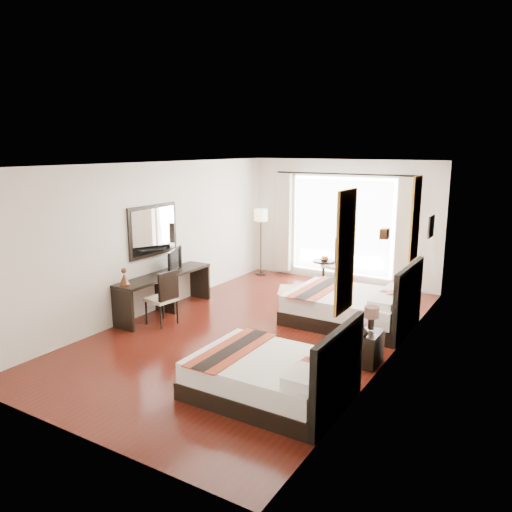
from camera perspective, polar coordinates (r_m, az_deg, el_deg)
The scene contains 29 objects.
floor at distance 8.62m, azimuth 0.26°, elevation -8.50°, with size 4.50×7.50×0.01m, color #3C150B.
ceiling at distance 8.06m, azimuth 0.28°, elevation 10.41°, with size 4.50×7.50×0.02m, color white.
wall_headboard at distance 7.36m, azimuth 15.45°, elevation -1.17°, with size 0.01×7.50×2.80m, color silver.
wall_desk at distance 9.55m, azimuth -11.37°, elevation 2.08°, with size 0.01×7.50×2.80m, color silver.
wall_window at distance 11.56m, azimuth 9.86°, elevation 3.89°, with size 4.50×0.01×2.80m, color silver.
wall_entry at distance 5.47m, azimuth -20.42°, elevation -6.17°, with size 4.50×0.01×2.80m, color silver.
window_glass at distance 11.56m, azimuth 9.82°, elevation 3.39°, with size 2.40×0.02×2.20m, color white.
sheer_curtain at distance 11.50m, azimuth 9.71°, elevation 3.36°, with size 2.30×0.02×2.10m, color white.
drape_left at distance 12.07m, azimuth 3.21°, elevation 3.83°, with size 0.35×0.14×2.35m, color beige.
drape_right at distance 11.03m, azimuth 16.65°, elevation 2.53°, with size 0.35×0.14×2.35m, color beige.
art_panel_near at distance 5.49m, azimuth 10.18°, elevation 0.44°, with size 0.03×0.50×1.35m, color #9B4116.
art_panel_far at distance 8.38m, azimuth 17.77°, elevation 4.12°, with size 0.03×0.50×1.35m, color #9B4116.
wall_sconce at distance 6.95m, azimuth 14.48°, elevation 2.48°, with size 0.10×0.14×0.14m, color #412617.
mirror_frame at distance 9.44m, azimuth -11.68°, elevation 2.87°, with size 0.04×1.25×0.95m, color black.
mirror_glass at distance 9.43m, azimuth -11.57°, elevation 2.86°, with size 0.01×1.12×0.82m, color white.
bed_near at distance 6.38m, azimuth 2.01°, elevation -13.52°, with size 1.90×1.48×1.07m.
bed_far at distance 9.01m, azimuth 11.06°, elevation -5.71°, with size 2.09×1.63×1.18m.
nightstand at distance 7.46m, azimuth 12.40°, elevation -10.19°, with size 0.40×0.50×0.48m, color black.
table_lamp at distance 7.36m, azimuth 13.07°, elevation -6.47°, with size 0.21×0.21×0.34m.
vase at distance 7.18m, azimuth 12.18°, elevation -8.26°, with size 0.14×0.14×0.14m, color black.
console_desk at distance 9.55m, azimuth -10.36°, elevation -4.18°, with size 0.50×2.20×0.76m, color black.
television at distance 9.52m, azimuth -9.67°, elevation -0.50°, with size 0.76×0.10×0.44m, color black.
bronze_figurine at distance 8.72m, azimuth -14.83°, elevation -2.48°, with size 0.18×0.18×0.28m, color #412617, non-canonical shape.
desk_chair at distance 8.97m, azimuth -10.64°, elevation -5.84°, with size 0.51×0.51×0.98m.
floor_lamp at distance 12.00m, azimuth 0.56°, elevation 4.20°, with size 0.32×0.32×1.61m.
side_table at distance 11.38m, azimuth 7.71°, elevation -1.90°, with size 0.49×0.49×0.57m, color black.
fruit_bowl at distance 11.27m, azimuth 7.83°, elevation -0.44°, with size 0.20×0.20×0.05m, color #472B19.
window_chair at distance 11.22m, azimuth 9.22°, elevation -1.96°, with size 0.62×0.62×1.06m.
jute_rug at distance 10.95m, azimuth 5.81°, elevation -3.93°, with size 1.21×0.82×0.01m, color tan.
Camera 1 is at (4.13, -6.92, 3.06)m, focal length 35.00 mm.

